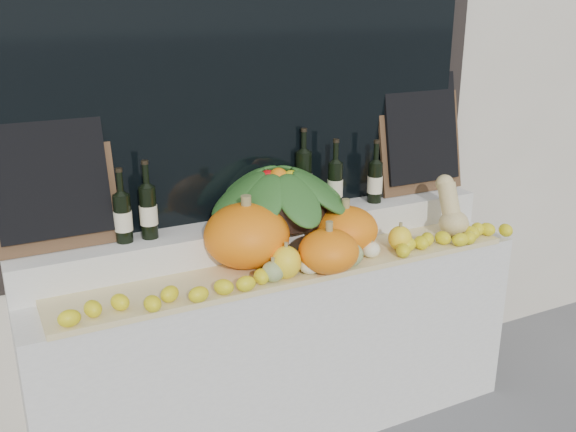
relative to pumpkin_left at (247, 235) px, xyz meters
The scene contains 17 objects.
display_sill 0.63m from the pumpkin_left, ahead, with size 2.30×0.55×0.88m, color silver.
rear_tier 0.26m from the pumpkin_left, 45.34° to the left, with size 2.30×0.25×0.16m, color silver.
straw_bedding 0.25m from the pumpkin_left, 28.75° to the right, with size 2.10×0.32×0.03m, color tan.
pumpkin_left is the anchor object (origin of this frame).
pumpkin_right 0.48m from the pumpkin_left, ahead, with size 0.30×0.30×0.21m, color orange.
pumpkin_center 0.36m from the pumpkin_left, 37.72° to the right, with size 0.26×0.26×0.19m, color orange.
butternut_squash 1.05m from the pumpkin_left, ahead, with size 0.14×0.21×0.29m.
decorative_gourds 0.37m from the pumpkin_left, 31.49° to the right, with size 0.78×0.17×0.16m.
lemon_heap 0.29m from the pumpkin_left, 49.55° to the right, with size 2.20×0.16×0.06m, color yellow, non-canonical shape.
produce_bowl 0.31m from the pumpkin_left, 35.09° to the left, with size 0.71×0.71×0.25m.
wine_bottle_far_left 0.53m from the pumpkin_left, 160.26° to the left, with size 0.08×0.08×0.32m.
wine_bottle_near_left 0.43m from the pumpkin_left, 155.20° to the left, with size 0.08×0.08×0.34m.
wine_bottle_tall 0.49m from the pumpkin_left, 30.48° to the left, with size 0.08×0.08×0.39m.
wine_bottle_near_right 0.57m from the pumpkin_left, 16.49° to the left, with size 0.08×0.08×0.35m.
wine_bottle_far_right 0.79m from the pumpkin_left, 12.00° to the left, with size 0.08×0.08×0.32m.
chalkboard_left 0.84m from the pumpkin_left, 162.03° to the left, with size 0.50×0.15×0.61m.
chalkboard_right 1.17m from the pumpkin_left, 12.41° to the left, with size 0.50×0.15×0.61m.
Camera 1 is at (-1.18, -0.90, 2.03)m, focal length 40.00 mm.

